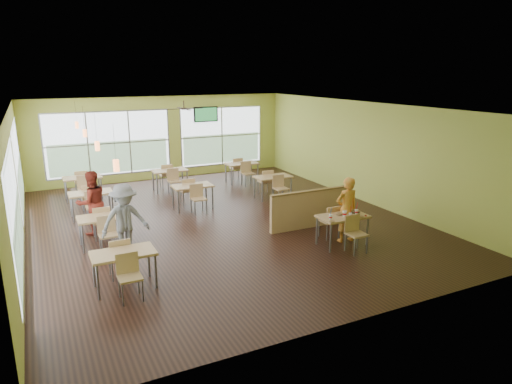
# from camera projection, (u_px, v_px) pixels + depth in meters

# --- Properties ---
(room) EXTENTS (12.00, 12.04, 3.20)m
(room) POSITION_uv_depth(u_px,v_px,m) (219.00, 166.00, 12.54)
(room) COLOR black
(room) RESTS_ON ground
(window_bays) EXTENTS (9.24, 10.24, 2.38)m
(window_bays) POSITION_uv_depth(u_px,v_px,m) (103.00, 159.00, 14.11)
(window_bays) COLOR white
(window_bays) RESTS_ON room
(main_table) EXTENTS (1.22, 1.52, 0.87)m
(main_table) POSITION_uv_depth(u_px,v_px,m) (343.00, 220.00, 11.04)
(main_table) COLOR tan
(main_table) RESTS_ON floor
(half_wall_divider) EXTENTS (2.40, 0.14, 1.04)m
(half_wall_divider) POSITION_uv_depth(u_px,v_px,m) (310.00, 209.00, 12.32)
(half_wall_divider) COLOR tan
(half_wall_divider) RESTS_ON floor
(dining_tables) EXTENTS (6.92, 8.72, 0.87)m
(dining_tables) POSITION_uv_depth(u_px,v_px,m) (167.00, 190.00, 13.82)
(dining_tables) COLOR tan
(dining_tables) RESTS_ON floor
(pendant_lights) EXTENTS (0.11, 7.31, 0.86)m
(pendant_lights) POSITION_uv_depth(u_px,v_px,m) (91.00, 139.00, 11.54)
(pendant_lights) COLOR #2D2119
(pendant_lights) RESTS_ON ceiling
(ceiling_fan) EXTENTS (1.25, 1.25, 0.29)m
(ceiling_fan) POSITION_uv_depth(u_px,v_px,m) (184.00, 109.00, 14.79)
(ceiling_fan) COLOR #2D2119
(ceiling_fan) RESTS_ON ceiling
(tv_backwall) EXTENTS (1.00, 0.07, 0.60)m
(tv_backwall) POSITION_uv_depth(u_px,v_px,m) (206.00, 114.00, 18.20)
(tv_backwall) COLOR black
(tv_backwall) RESTS_ON wall_back
(man_plaid) EXTENTS (0.62, 0.42, 1.64)m
(man_plaid) POSITION_uv_depth(u_px,v_px,m) (346.00, 210.00, 11.22)
(man_plaid) COLOR orange
(man_plaid) RESTS_ON floor
(patron_maroon) EXTENTS (0.95, 0.82, 1.67)m
(patron_maroon) POSITION_uv_depth(u_px,v_px,m) (92.00, 203.00, 11.75)
(patron_maroon) COLOR maroon
(patron_maroon) RESTS_ON floor
(patron_grey) EXTENTS (1.18, 0.79, 1.70)m
(patron_grey) POSITION_uv_depth(u_px,v_px,m) (125.00, 220.00, 10.33)
(patron_grey) COLOR slate
(patron_grey) RESTS_ON floor
(cup_blue) EXTENTS (0.09, 0.09, 0.32)m
(cup_blue) POSITION_uv_depth(u_px,v_px,m) (331.00, 217.00, 10.70)
(cup_blue) COLOR white
(cup_blue) RESTS_ON main_table
(cup_yellow) EXTENTS (0.11, 0.11, 0.38)m
(cup_yellow) POSITION_uv_depth(u_px,v_px,m) (345.00, 214.00, 10.90)
(cup_yellow) COLOR white
(cup_yellow) RESTS_ON main_table
(cup_red_near) EXTENTS (0.09, 0.09, 0.31)m
(cup_red_near) POSITION_uv_depth(u_px,v_px,m) (350.00, 215.00, 10.83)
(cup_red_near) COLOR white
(cup_red_near) RESTS_ON main_table
(cup_red_far) EXTENTS (0.09, 0.09, 0.32)m
(cup_red_far) POSITION_uv_depth(u_px,v_px,m) (356.00, 212.00, 11.09)
(cup_red_far) COLOR white
(cup_red_far) RESTS_ON main_table
(food_basket) EXTENTS (0.25, 0.25, 0.06)m
(food_basket) POSITION_uv_depth(u_px,v_px,m) (355.00, 212.00, 11.20)
(food_basket) COLOR black
(food_basket) RESTS_ON main_table
(ketchup_cup) EXTENTS (0.05, 0.05, 0.02)m
(ketchup_cup) POSITION_uv_depth(u_px,v_px,m) (366.00, 216.00, 10.96)
(ketchup_cup) COLOR #AB2615
(ketchup_cup) RESTS_ON main_table
(wrapper_left) EXTENTS (0.16, 0.15, 0.04)m
(wrapper_left) POSITION_uv_depth(u_px,v_px,m) (332.00, 221.00, 10.52)
(wrapper_left) COLOR #967049
(wrapper_left) RESTS_ON main_table
(wrapper_mid) EXTENTS (0.21, 0.20, 0.05)m
(wrapper_mid) POSITION_uv_depth(u_px,v_px,m) (339.00, 214.00, 11.07)
(wrapper_mid) COLOR #967049
(wrapper_mid) RESTS_ON main_table
(wrapper_right) EXTENTS (0.17, 0.16, 0.04)m
(wrapper_right) POSITION_uv_depth(u_px,v_px,m) (361.00, 216.00, 10.88)
(wrapper_right) COLOR #967049
(wrapper_right) RESTS_ON main_table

